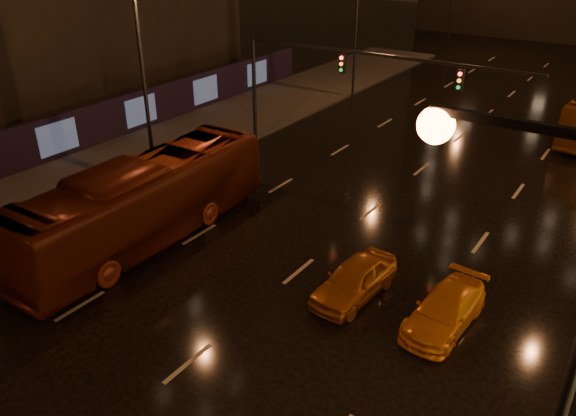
% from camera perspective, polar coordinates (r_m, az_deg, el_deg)
% --- Properties ---
extents(ground, '(140.00, 140.00, 0.00)m').
position_cam_1_polar(ground, '(29.13, 11.94, 2.65)').
color(ground, black).
rests_on(ground, ground).
extents(sidewalk_left, '(7.00, 70.00, 0.15)m').
position_cam_1_polar(sidewalk_left, '(32.64, -14.16, 5.23)').
color(sidewalk_left, '#38332D').
rests_on(sidewalk_left, ground).
extents(hoarding_left, '(0.30, 46.00, 2.50)m').
position_cam_1_polar(hoarding_left, '(33.38, -22.52, 6.61)').
color(hoarding_left, black).
rests_on(hoarding_left, ground).
extents(traffic_signal, '(15.31, 0.32, 6.20)m').
position_cam_1_polar(traffic_signal, '(29.73, 3.64, 13.33)').
color(traffic_signal, black).
rests_on(traffic_signal, ground).
extents(streetlight_right, '(2.64, 0.50, 10.00)m').
position_cam_1_polar(streetlight_right, '(8.67, 22.77, -12.56)').
color(streetlight_right, black).
rests_on(streetlight_right, ground).
extents(bus_red, '(3.17, 12.30, 3.41)m').
position_cam_1_polar(bus_red, '(23.24, -14.41, 0.61)').
color(bus_red, '#5C1C0D').
rests_on(bus_red, ground).
extents(taxi_near, '(1.87, 4.00, 1.33)m').
position_cam_1_polar(taxi_near, '(19.71, 6.76, -7.24)').
color(taxi_near, '#C06112').
rests_on(taxi_near, ground).
extents(taxi_far, '(1.87, 4.10, 1.16)m').
position_cam_1_polar(taxi_far, '(18.98, 15.64, -9.97)').
color(taxi_far, orange).
rests_on(taxi_far, ground).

